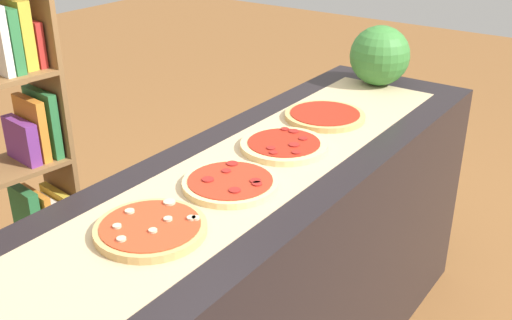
# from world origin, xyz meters

# --- Properties ---
(counter) EXTENTS (2.21, 0.62, 0.90)m
(counter) POSITION_xyz_m (0.00, 0.00, 0.45)
(counter) COLOR black
(counter) RESTS_ON ground_plane
(parchment_paper) EXTENTS (1.90, 0.40, 0.00)m
(parchment_paper) POSITION_xyz_m (0.00, 0.00, 0.90)
(parchment_paper) COLOR tan
(parchment_paper) RESTS_ON counter
(pizza_mushroom_0) EXTENTS (0.28, 0.28, 0.03)m
(pizza_mushroom_0) POSITION_xyz_m (-0.46, -0.01, 0.91)
(pizza_mushroom_0) COLOR tan
(pizza_mushroom_0) RESTS_ON parchment_paper
(pizza_pepperoni_1) EXTENTS (0.27, 0.27, 0.03)m
(pizza_pepperoni_1) POSITION_xyz_m (-0.15, -0.02, 0.91)
(pizza_pepperoni_1) COLOR #E5C17F
(pizza_pepperoni_1) RESTS_ON parchment_paper
(pizza_pepperoni_2) EXTENTS (0.28, 0.28, 0.03)m
(pizza_pepperoni_2) POSITION_xyz_m (0.15, 0.00, 0.91)
(pizza_pepperoni_2) COLOR #E5C17F
(pizza_pepperoni_2) RESTS_ON parchment_paper
(pizza_plain_3) EXTENTS (0.29, 0.29, 0.02)m
(pizza_plain_3) POSITION_xyz_m (0.46, 0.02, 0.91)
(pizza_plain_3) COLOR tan
(pizza_plain_3) RESTS_ON parchment_paper
(watermelon) EXTENTS (0.25, 0.25, 0.25)m
(watermelon) POSITION_xyz_m (0.94, 0.04, 1.02)
(watermelon) COLOR #387A33
(watermelon) RESTS_ON counter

